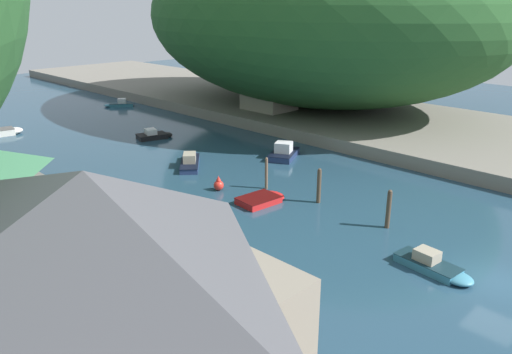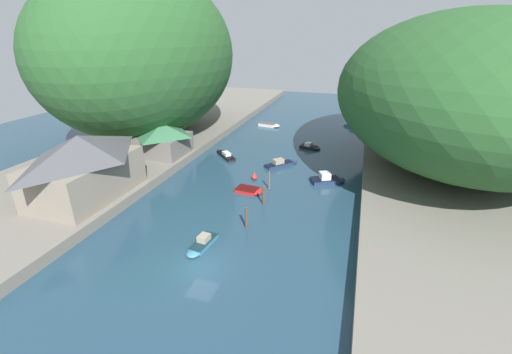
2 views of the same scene
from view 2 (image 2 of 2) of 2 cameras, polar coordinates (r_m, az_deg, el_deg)
name	(u,v)px [view 2 (image 2 of 2)]	position (r m, az deg, el deg)	size (l,w,h in m)	color
water_surface	(280,157)	(56.69, 4.10, 3.34)	(130.00, 130.00, 0.00)	#234256
left_bank	(153,141)	(65.97, -16.81, 5.83)	(22.00, 120.00, 1.22)	slate
right_bank	(442,170)	(56.52, 28.64, 1.03)	(22.00, 120.00, 1.22)	slate
hillside_left	(142,56)	(65.36, -18.40, 18.61)	(29.29, 41.01, 27.99)	#285628
hillside_right	(466,91)	(55.88, 31.65, 12.11)	(34.26, 47.96, 20.89)	#285628
waterfront_building	(83,165)	(43.83, -26.87, 1.72)	(8.19, 13.23, 7.38)	gray
boathouse_shed	(163,138)	(55.57, -15.23, 6.27)	(7.30, 7.71, 4.96)	slate
right_bank_cottage	(403,140)	(57.99, 23.33, 5.64)	(4.80, 5.87, 4.56)	gray
boat_open_rowboat	(311,147)	(61.37, 9.08, 4.98)	(3.98, 2.76, 1.01)	black
boat_small_dinghy	(282,163)	(52.97, 4.32, 2.28)	(4.86, 5.27, 1.18)	navy
boat_far_right_bank	(270,125)	(75.19, 2.34, 8.66)	(4.90, 2.51, 0.68)	silver
boat_red_skiff	(328,179)	(47.99, 11.95, -0.37)	(5.13, 3.89, 1.47)	navy
boat_white_cruiser	(250,190)	(44.21, -0.99, -2.24)	(3.62, 2.26, 0.47)	red
boat_moored_right	(225,155)	(57.08, -5.22, 3.75)	(5.21, 5.26, 0.95)	black
boat_navy_launch	(201,244)	(33.92, -9.10, -11.02)	(1.79, 4.35, 1.04)	teal
boat_mid_channel	(351,126)	(77.39, 15.53, 8.25)	(3.79, 3.22, 1.06)	teal
mooring_post_nearest	(246,218)	(35.96, -1.61, -6.77)	(0.29, 0.29, 2.53)	#4C3D2D
mooring_post_second	(264,195)	(40.61, 1.29, -3.04)	(0.30, 0.30, 2.53)	#4C3D2D
mooring_post_middle	(269,180)	(44.69, 2.20, -0.54)	(0.22, 0.22, 2.46)	brown
channel_buoy_near	(254,177)	(47.74, -0.28, 0.04)	(0.76, 0.76, 1.14)	red
person_on_quay	(95,199)	(41.57, -25.20, -3.36)	(0.34, 0.43, 1.69)	#282D3D
person_by_boathouse	(145,169)	(48.10, -18.03, 1.29)	(0.35, 0.44, 1.69)	#282D3D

